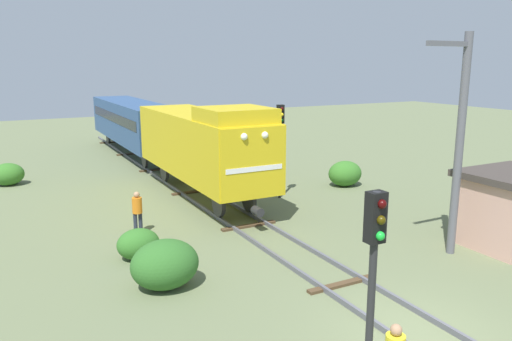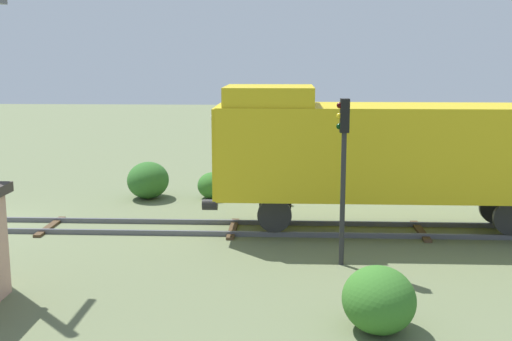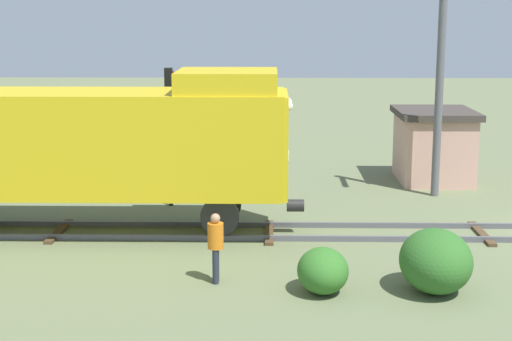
{
  "view_description": "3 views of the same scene",
  "coord_description": "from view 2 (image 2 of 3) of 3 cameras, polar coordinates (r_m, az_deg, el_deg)",
  "views": [
    {
      "loc": [
        -8.79,
        -8.0,
        6.57
      ],
      "look_at": [
        0.43,
        9.45,
        2.27
      ],
      "focal_mm": 35.0,
      "sensor_mm": 36.0,
      "label": 1
    },
    {
      "loc": [
        20.55,
        11.01,
        5.7
      ],
      "look_at": [
        1.37,
        10.1,
        2.27
      ],
      "focal_mm": 45.0,
      "sensor_mm": 36.0,
      "label": 2
    },
    {
      "loc": [
        -22.06,
        9.23,
        6.36
      ],
      "look_at": [
        -0.86,
        9.64,
        2.07
      ],
      "focal_mm": 55.0,
      "sensor_mm": 36.0,
      "label": 3
    }
  ],
  "objects": [
    {
      "name": "bush_far",
      "position": [
        26.09,
        -3.92,
        -1.32
      ],
      "size": [
        1.45,
        1.19,
        1.06
      ],
      "primitive_type": "ellipsoid",
      "color": "#326D26",
      "rests_on": "ground"
    },
    {
      "name": "bush_mid",
      "position": [
        26.37,
        -9.57,
        -0.85
      ],
      "size": [
        2.04,
        1.67,
        1.48
      ],
      "primitive_type": "ellipsoid",
      "color": "#2F6526",
      "rests_on": "ground"
    },
    {
      "name": "bush_back",
      "position": [
        13.9,
        10.86,
        -11.19
      ],
      "size": [
        1.89,
        1.54,
        1.37
      ],
      "primitive_type": "ellipsoid",
      "color": "#367226",
      "rests_on": "ground"
    },
    {
      "name": "locomotive",
      "position": [
        20.99,
        11.23,
        1.93
      ],
      "size": [
        2.9,
        11.6,
        4.6
      ],
      "color": "gold",
      "rests_on": "railway_track"
    },
    {
      "name": "worker_by_signal",
      "position": [
        25.2,
        1.59,
        -0.63
      ],
      "size": [
        0.38,
        0.38,
        1.7
      ],
      "rotation": [
        0.0,
        0.0,
        1.46
      ],
      "color": "#262B38",
      "rests_on": "ground"
    },
    {
      "name": "traffic_signal_mid",
      "position": [
        17.4,
        7.78,
        1.68
      ],
      "size": [
        0.32,
        0.34,
        4.59
      ],
      "color": "#262628",
      "rests_on": "ground"
    }
  ]
}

